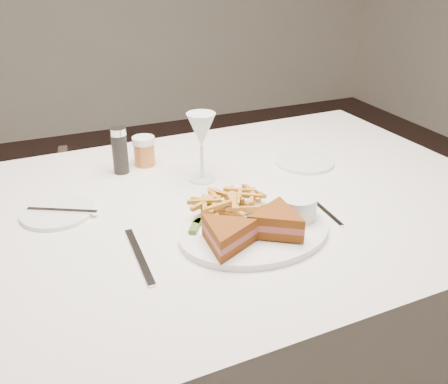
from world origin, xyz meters
name	(u,v)px	position (x,y,z in m)	size (l,w,h in m)	color
ground	(193,358)	(0.00, 0.00, 0.00)	(5.00, 5.00, 0.00)	black
table	(217,326)	(-0.02, -0.28, 0.38)	(1.41, 0.94, 0.75)	silver
chair_far	(137,213)	(-0.03, 0.56, 0.30)	(0.58, 0.54, 0.59)	#44322A
table_setting	(227,199)	(-0.02, -0.34, 0.79)	(0.82, 0.62, 0.18)	white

